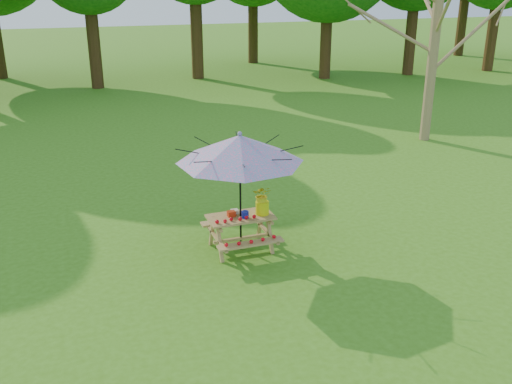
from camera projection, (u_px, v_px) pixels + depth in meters
name	position (u px, v px, depth m)	size (l,w,h in m)	color
ground	(469.00, 352.00, 7.69)	(120.00, 120.00, 0.00)	#3B7115
picnic_table	(241.00, 233.00, 10.51)	(1.20, 1.32, 0.67)	olive
patio_umbrella	(240.00, 149.00, 9.95)	(2.78, 2.78, 2.26)	black
produce_bins	(238.00, 214.00, 10.37)	(0.35, 0.40, 0.13)	#B02A0E
tomatoes_row	(236.00, 219.00, 10.18)	(0.77, 0.13, 0.07)	red
flower_bucket	(262.00, 199.00, 10.38)	(0.42, 0.40, 0.56)	#D9DD0B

